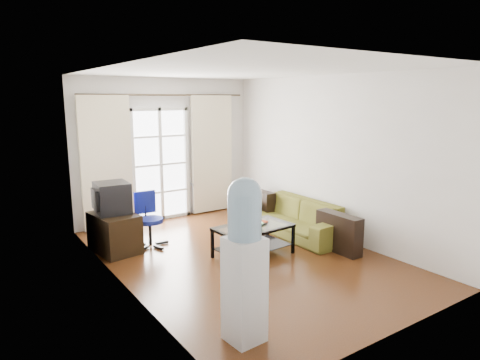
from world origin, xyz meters
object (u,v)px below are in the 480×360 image
Objects in this scene: coffee_table at (253,236)px; tv_stand at (114,233)px; task_chair at (150,230)px; crt_tv at (111,198)px; sofa at (294,217)px; water_cooler at (245,258)px.

tv_stand is at bearing 140.84° from coffee_table.
task_chair is (0.54, -0.07, -0.04)m from tv_stand.
coffee_table is 2.15× the size of crt_tv.
crt_tv reaches higher than sofa.
sofa is 2.46m from task_chair.
sofa is at bearing 36.71° from water_cooler.
water_cooler is at bearing -82.19° from crt_tv.
tv_stand is 3.19m from water_cooler.
crt_tv is at bearing 90.41° from water_cooler.
crt_tv is (-1.65, 1.42, 0.53)m from coffee_table.
crt_tv is 0.34× the size of water_cooler.
crt_tv reaches higher than tv_stand.
task_chair is (-2.32, 0.82, -0.04)m from sofa.
crt_tv is (0.00, 0.07, 0.53)m from tv_stand.
sofa is 3.75× the size of crt_tv.
coffee_table is at bearing -37.27° from crt_tv.
tv_stand is at bearing 90.52° from water_cooler.
coffee_table is 0.73× the size of water_cooler.
task_chair is (-1.12, 1.27, -0.04)m from coffee_table.
water_cooler is (0.25, -3.14, 0.55)m from tv_stand.
tv_stand is at bearing -107.14° from sofa.
sofa is 3.06m from crt_tv.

